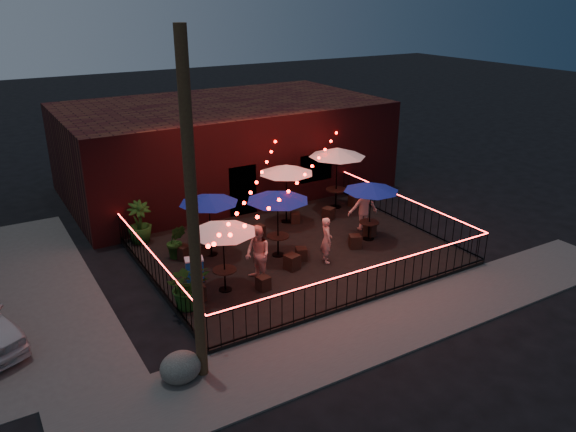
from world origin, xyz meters
name	(u,v)px	position (x,y,z in m)	size (l,w,h in m)	color
ground	(327,277)	(0.00, 0.00, 0.00)	(110.00, 110.00, 0.00)	black
patio	(295,252)	(0.00, 2.00, 0.07)	(10.00, 8.00, 0.15)	black
sidewalk	(394,323)	(0.00, -3.25, 0.03)	(18.00, 2.50, 0.05)	#494643
brick_building	(223,146)	(1.00, 9.99, 2.00)	(14.00, 8.00, 4.00)	#340E0F
utility_pole	(193,220)	(-5.40, -2.60, 4.00)	(0.26, 0.26, 8.00)	#3C2418
fence_front	(367,284)	(0.00, -2.00, 0.66)	(10.00, 0.04, 1.04)	black
fence_left	(155,270)	(-5.00, 2.00, 0.66)	(0.04, 8.00, 1.04)	black
fence_right	(404,210)	(5.00, 2.00, 0.66)	(0.04, 8.00, 1.04)	black
festoon_lights	(274,194)	(-1.01, 1.70, 2.52)	(10.02, 8.72, 1.32)	#FF0602
cafe_table_0	(223,228)	(-3.30, 0.66, 2.17)	(2.10, 2.10, 2.22)	black
cafe_table_1	(209,199)	(-2.65, 3.18, 2.17)	(2.31, 2.31, 2.21)	black
cafe_table_2	(278,197)	(-0.71, 1.96, 2.29)	(2.43, 2.43, 2.34)	black
cafe_table_3	(286,170)	(1.10, 4.45, 2.28)	(2.43, 2.43, 2.34)	black
cafe_table_4	(371,187)	(2.81, 1.45, 2.14)	(2.54, 2.54, 2.18)	black
cafe_table_5	(337,153)	(3.72, 4.80, 2.50)	(2.89, 2.89, 2.57)	black
bistro_chair_0	(198,293)	(-4.23, 0.53, 0.38)	(0.39, 0.39, 0.46)	black
bistro_chair_1	(263,283)	(-2.30, 0.10, 0.36)	(0.36, 0.36, 0.43)	black
bistro_chair_2	(184,252)	(-3.59, 3.33, 0.39)	(0.40, 0.40, 0.48)	black
bistro_chair_3	(203,249)	(-2.91, 3.29, 0.36)	(0.36, 0.36, 0.42)	black
bistro_chair_4	(292,262)	(-0.84, 0.82, 0.40)	(0.42, 0.42, 0.50)	black
bistro_chair_5	(301,254)	(-0.22, 1.25, 0.37)	(0.36, 0.36, 0.43)	black
bistro_chair_6	(259,231)	(-0.52, 3.70, 0.37)	(0.37, 0.37, 0.44)	black
bistro_chair_7	(295,218)	(1.34, 4.18, 0.36)	(0.35, 0.35, 0.41)	black
bistro_chair_8	(355,241)	(1.94, 1.11, 0.38)	(0.39, 0.39, 0.47)	black
bistro_chair_9	(370,230)	(3.03, 1.66, 0.37)	(0.37, 0.37, 0.44)	black
bistro_chair_10	(328,214)	(2.67, 3.81, 0.39)	(0.40, 0.40, 0.48)	black
bistro_chair_11	(354,201)	(4.45, 4.48, 0.38)	(0.40, 0.40, 0.47)	black
patron_a	(326,240)	(0.43, 0.72, 0.94)	(0.57, 0.38, 1.58)	tan
patron_b	(258,254)	(-2.17, 0.65, 1.07)	(0.89, 0.69, 1.83)	tan
patron_c	(363,207)	(3.21, 2.33, 1.06)	(1.17, 0.67, 1.81)	beige
potted_shrub_a	(188,286)	(-4.60, 0.28, 0.84)	(1.24, 1.07, 1.38)	#0B390E
potted_shrub_b	(176,241)	(-3.75, 3.55, 0.76)	(0.67, 0.54, 1.22)	#123E0E
potted_shrub_c	(140,223)	(-4.42, 5.43, 0.91)	(0.86, 0.86, 1.53)	#163F0F
cooler	(195,269)	(-3.85, 1.72, 0.53)	(0.65, 0.54, 0.75)	blue
boulder	(181,367)	(-5.93, -2.55, 0.37)	(0.94, 0.80, 0.73)	#474742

